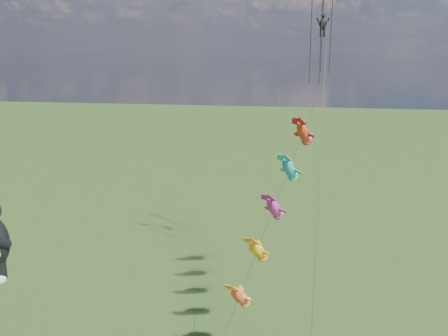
# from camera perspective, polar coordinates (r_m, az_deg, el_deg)

# --- Properties ---
(fish_windsock_rig) EXTENTS (6.12, 14.83, 15.67)m
(fish_windsock_rig) POSITION_cam_1_polar(r_m,az_deg,el_deg) (32.85, 5.70, -4.64)
(fish_windsock_rig) COLOR brown
(fish_windsock_rig) RESTS_ON ground
(parafoil_rig) EXTENTS (1.90, 17.56, 27.26)m
(parafoil_rig) POSITION_cam_1_polar(r_m,az_deg,el_deg) (38.69, 11.24, 15.89)
(parafoil_rig) COLOR brown
(parafoil_rig) RESTS_ON ground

